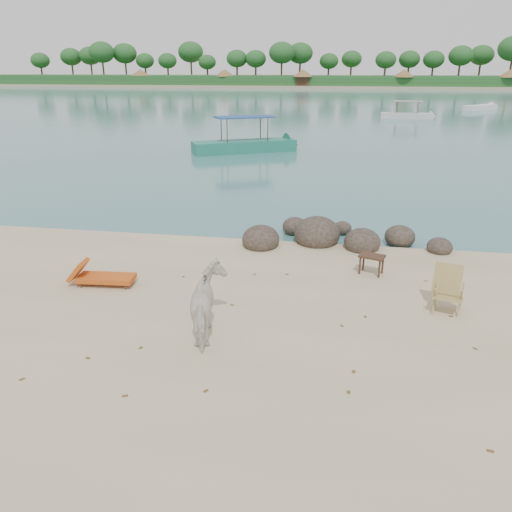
% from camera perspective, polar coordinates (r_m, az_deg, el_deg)
% --- Properties ---
extents(water, '(400.00, 400.00, 0.00)m').
position_cam_1_polar(water, '(99.16, 9.31, 17.50)').
color(water, '#3C6F78').
rests_on(water, ground).
extents(far_shore, '(420.00, 90.00, 1.40)m').
position_cam_1_polar(far_shore, '(179.10, 9.73, 18.83)').
color(far_shore, tan).
rests_on(far_shore, ground).
extents(far_scenery, '(420.00, 18.00, 9.50)m').
position_cam_1_polar(far_scenery, '(145.73, 9.70, 19.69)').
color(far_scenery, '#1E4C1E').
rests_on(far_scenery, ground).
extents(boulders, '(6.36, 2.88, 1.09)m').
position_cam_1_polar(boulders, '(15.91, 8.20, 2.12)').
color(boulders, '#2E251F').
rests_on(boulders, ground).
extents(cow, '(1.14, 1.81, 1.42)m').
position_cam_1_polar(cow, '(10.22, -5.31, -5.65)').
color(cow, white).
rests_on(cow, ground).
extents(side_table, '(0.76, 0.61, 0.53)m').
position_cam_1_polar(side_table, '(13.70, 13.03, -1.08)').
color(side_table, '#321E14').
rests_on(side_table, ground).
extents(lounge_chair, '(1.83, 0.76, 0.54)m').
position_cam_1_polar(lounge_chair, '(13.25, -16.79, -2.20)').
color(lounge_chair, '#C46917').
rests_on(lounge_chair, ground).
extents(deck_chair, '(0.85, 0.89, 1.04)m').
position_cam_1_polar(deck_chair, '(11.99, 21.18, -3.89)').
color(deck_chair, '#A38C51').
rests_on(deck_chair, ground).
extents(boat_near, '(7.57, 5.13, 3.71)m').
position_cam_1_polar(boat_near, '(33.61, -1.36, 15.00)').
color(boat_near, '#1E725C').
rests_on(boat_near, water).
extents(boat_mid, '(6.21, 1.47, 3.02)m').
position_cam_1_polar(boat_mid, '(58.86, 16.96, 16.30)').
color(boat_mid, beige).
rests_on(boat_mid, water).
extents(boat_far, '(5.56, 5.52, 0.74)m').
position_cam_1_polar(boat_far, '(74.58, 24.27, 15.30)').
color(boat_far, silver).
rests_on(boat_far, water).
extents(dead_leaves, '(8.36, 6.35, 0.00)m').
position_cam_1_polar(dead_leaves, '(10.60, 3.13, -8.86)').
color(dead_leaves, brown).
rests_on(dead_leaves, ground).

